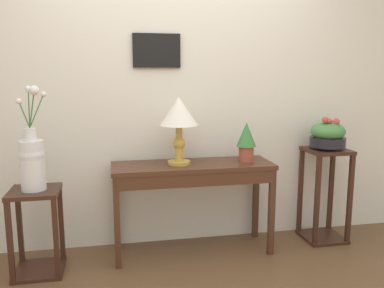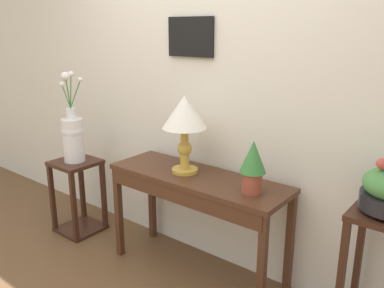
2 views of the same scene
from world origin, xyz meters
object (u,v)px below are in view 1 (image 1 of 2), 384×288
Objects in this scene: potted_plant_on_console at (246,140)px; console_table at (193,177)px; pedestal_stand_right at (324,195)px; pedestal_stand_left at (37,232)px; table_lamp at (179,116)px; planter_bowl_wide_right at (328,135)px; flower_vase_tall_left at (32,159)px.

console_table is at bearing 179.39° from potted_plant_on_console.
potted_plant_on_console is 0.40× the size of pedestal_stand_right.
table_lamp is at bearing 6.83° from pedestal_stand_left.
table_lamp is 1.30m from planter_bowl_wide_right.
table_lamp is 1.35m from pedestal_stand_left.
potted_plant_on_console is 0.44× the size of flower_vase_tall_left.
flower_vase_tall_left is 2.48× the size of planter_bowl_wide_right.
console_table is 4.29× the size of planter_bowl_wide_right.
pedestal_stand_left is 0.78× the size of pedestal_stand_right.
planter_bowl_wide_right is at bearing 1.05° from table_lamp.
console_table is 2.02× the size of pedestal_stand_left.
pedestal_stand_right is at bearing 2.40° from console_table.
console_table is 1.22m from planter_bowl_wide_right.
table_lamp is at bearing -178.89° from pedestal_stand_right.
flower_vase_tall_left reaches higher than pedestal_stand_right.
table_lamp reaches higher than console_table.
flower_vase_tall_left is at bearing -174.92° from console_table.
pedestal_stand_right is (1.29, 0.02, -0.72)m from table_lamp.
planter_bowl_wide_right reaches higher than potted_plant_on_console.
table_lamp is 0.65× the size of pedestal_stand_right.
console_table is at bearing -177.66° from planter_bowl_wide_right.
potted_plant_on_console is 0.75m from planter_bowl_wide_right.
console_table is 1.73× the size of flower_vase_tall_left.
flower_vase_tall_left reaches higher than console_table.
console_table is at bearing 5.03° from pedestal_stand_left.
table_lamp is 0.71× the size of flower_vase_tall_left.
planter_bowl_wide_right is (2.36, 0.15, 0.08)m from flower_vase_tall_left.
table_lamp is 1.77× the size of planter_bowl_wide_right.
planter_bowl_wide_right reaches higher than pedestal_stand_left.
potted_plant_on_console is 1.08× the size of planter_bowl_wide_right.
flower_vase_tall_left is (-1.07, -0.13, -0.26)m from table_lamp.
potted_plant_on_console is at bearing -3.10° from table_lamp.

